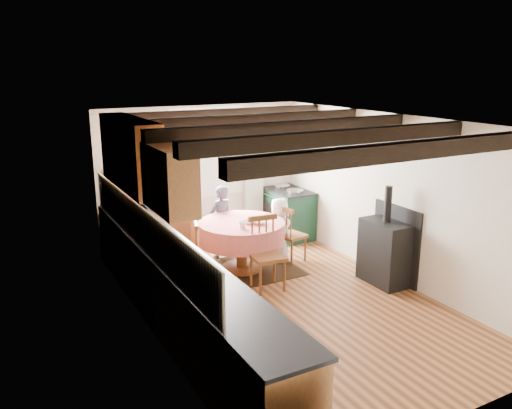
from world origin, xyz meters
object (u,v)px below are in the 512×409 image
aga_range (288,213)px  child_far (221,222)px  chair_near (268,254)px  chair_right (292,233)px  cast_iron_stove (386,235)px  child_right (279,230)px  cup (243,225)px  chair_left (186,253)px  dining_table (242,247)px

aga_range → child_far: child_far is taller
chair_near → chair_right: (0.88, 0.77, -0.06)m
cast_iron_stove → child_right: 1.72m
aga_range → cup: size_ratio=9.07×
chair_left → child_far: bearing=147.8°
dining_table → child_far: 0.73m
chair_left → child_far: (0.88, 0.70, 0.15)m
dining_table → cast_iron_stove: bearing=-40.6°
cast_iron_stove → child_far: (-1.62, 2.06, -0.11)m
child_right → child_far: bearing=44.9°
aga_range → child_far: bearing=-166.1°
chair_left → cast_iron_stove: (2.49, -1.37, 0.26)m
aga_range → child_far: size_ratio=0.81×
aga_range → child_right: 1.23m
chair_left → chair_right: bearing=109.5°
dining_table → aga_range: aga_range is taller
child_far → cup: size_ratio=11.24×
chair_near → chair_right: 1.17m
chair_left → cup: chair_left is taller
aga_range → chair_near: bearing=-128.7°
child_far → child_right: 0.95m
dining_table → child_right: size_ratio=1.25×
dining_table → child_far: (-0.02, 0.70, 0.21)m
cup → aga_range: bearing=40.0°
chair_near → child_right: bearing=57.0°
chair_right → cast_iron_stove: size_ratio=0.64×
aga_range → child_right: (-0.76, -0.96, 0.07)m
chair_near → cup: bearing=113.0°
dining_table → cast_iron_stove: size_ratio=0.91×
chair_near → chair_left: 1.19m
chair_right → aga_range: size_ratio=0.94×
dining_table → chair_near: chair_near is taller
chair_near → chair_left: (-0.91, 0.76, -0.07)m
dining_table → chair_right: 0.90m
dining_table → chair_near: 0.78m
child_right → cup: bearing=108.0°
chair_near → child_far: child_far is taller
chair_right → aga_range: 1.22m
chair_right → child_far: (-0.92, 0.69, 0.14)m
chair_left → child_right: (1.62, 0.11, 0.07)m
aga_range → child_right: size_ratio=0.94×
child_far → chair_near: bearing=75.6°
dining_table → chair_near: size_ratio=1.25×
child_far → cup: child_far is taller
chair_near → child_far: size_ratio=0.86×
dining_table → cast_iron_stove: (1.60, -1.37, 0.32)m
chair_near → aga_range: 2.35m
cast_iron_stove → child_right: bearing=120.6°
chair_right → cast_iron_stove: bearing=-165.0°
dining_table → child_right: bearing=8.5°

